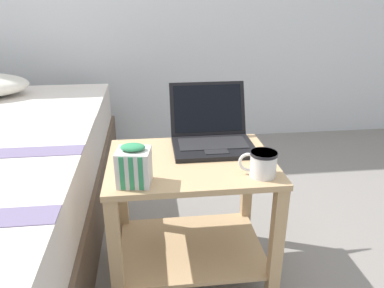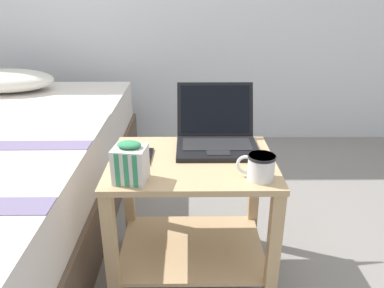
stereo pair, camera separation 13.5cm
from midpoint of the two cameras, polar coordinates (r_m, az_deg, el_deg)
name	(u,v)px [view 1 (the left image)]	position (r m, az deg, el deg)	size (l,w,h in m)	color
ground_plane	(191,273)	(1.72, -2.53, -19.08)	(8.00, 8.00, 0.00)	gray
bedside_table	(191,204)	(1.51, -2.76, -9.22)	(0.63, 0.48, 0.54)	tan
laptop	(211,134)	(1.54, 0.48, 1.50)	(0.32, 0.32, 0.23)	black
mug_front_left	(262,163)	(1.29, 7.76, -2.89)	(0.13, 0.09, 0.09)	white
snack_bag	(134,166)	(1.25, -11.95, -3.34)	(0.12, 0.11, 0.14)	silver
cell_phone	(140,159)	(1.44, -10.68, -2.29)	(0.08, 0.15, 0.01)	black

